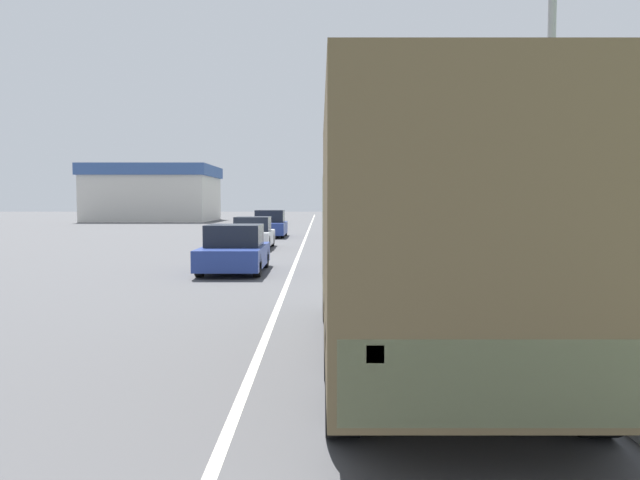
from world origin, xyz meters
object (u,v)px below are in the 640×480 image
object	(u,v)px
lamp_post	(536,87)
military_truck	(423,231)
car_second_ahead	(251,234)
car_nearest_ahead	(233,250)
car_third_ahead	(268,225)

from	to	relation	value
lamp_post	military_truck	bearing A→B (deg)	-129.72
military_truck	car_second_ahead	world-z (taller)	military_truck
car_nearest_ahead	lamp_post	world-z (taller)	lamp_post
car_nearest_ahead	lamp_post	size ratio (longest dim) A/B	0.60
car_nearest_ahead	car_second_ahead	distance (m)	9.36
car_nearest_ahead	car_third_ahead	world-z (taller)	car_third_ahead
military_truck	car_nearest_ahead	size ratio (longest dim) A/B	2.03
military_truck	car_third_ahead	bearing A→B (deg)	98.42
car_nearest_ahead	lamp_post	distance (m)	10.54
car_third_ahead	car_second_ahead	bearing A→B (deg)	-90.37
car_second_ahead	lamp_post	bearing A→B (deg)	-68.65
car_third_ahead	lamp_post	xyz separation A→B (m)	(6.64, -26.03, 3.33)
car_second_ahead	car_third_ahead	xyz separation A→B (m)	(0.06, 8.90, 0.07)
military_truck	car_nearest_ahead	xyz separation A→B (m)	(-3.87, 10.63, -1.09)
military_truck	lamp_post	xyz separation A→B (m)	(2.36, 2.85, 2.31)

